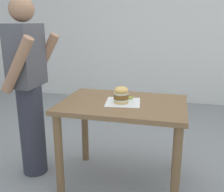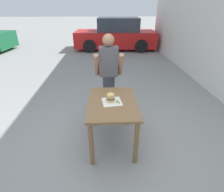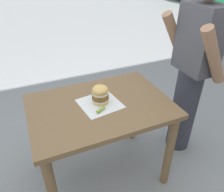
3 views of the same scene
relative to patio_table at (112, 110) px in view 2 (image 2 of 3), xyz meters
name	(u,v)px [view 2 (image 2 of 3)]	position (x,y,z in m)	size (l,w,h in m)	color
ground_plane	(112,141)	(0.00, 0.00, -0.65)	(80.00, 80.00, 0.00)	gray
patio_table	(112,110)	(0.00, 0.00, 0.00)	(0.76, 1.08, 0.80)	brown
serving_paper	(112,102)	(-0.01, 0.00, 0.15)	(0.29, 0.29, 0.00)	white
sandwich	(111,97)	(-0.02, 0.01, 0.22)	(0.13, 0.13, 0.18)	#E5B25B
pickle_spear	(118,102)	(0.09, -0.03, 0.16)	(0.02, 0.02, 0.08)	#8EA83D
diner_across_table	(109,76)	(-0.03, 0.90, 0.23)	(0.55, 0.35, 1.69)	#33333D
parked_car_mid_block	(116,35)	(0.56, 7.41, 0.07)	(4.28, 2.00, 1.60)	red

